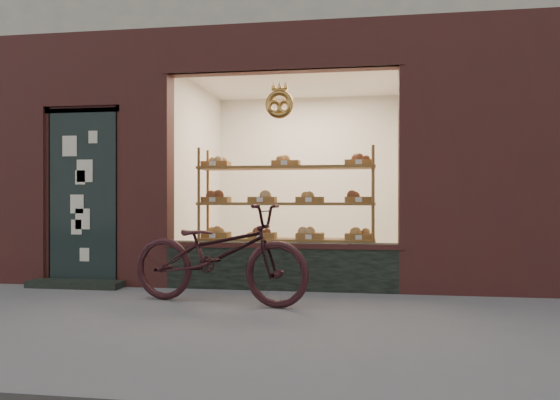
# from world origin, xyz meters

# --- Properties ---
(ground) EXTENTS (90.00, 90.00, 0.00)m
(ground) POSITION_xyz_m (0.00, 0.00, 0.00)
(ground) COLOR slate
(display_shelf) EXTENTS (2.20, 0.45, 1.70)m
(display_shelf) POSITION_xyz_m (0.45, 2.55, 0.84)
(display_shelf) COLOR brown
(display_shelf) RESTS_ON ground
(bicycle) EXTENTS (2.02, 1.03, 1.01)m
(bicycle) POSITION_xyz_m (-0.04, 1.17, 0.51)
(bicycle) COLOR black
(bicycle) RESTS_ON ground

